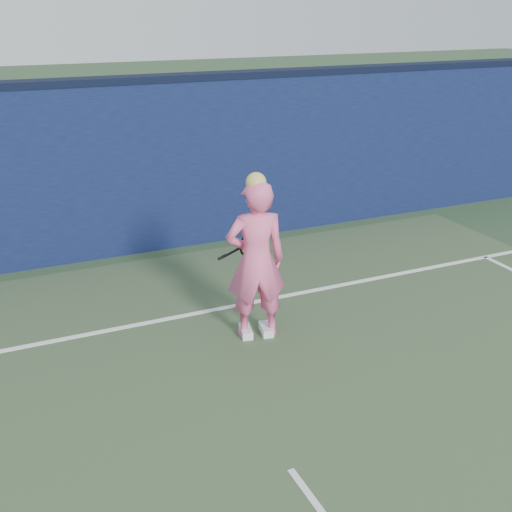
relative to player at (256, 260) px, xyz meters
name	(u,v)px	position (x,y,z in m)	size (l,w,h in m)	color
backstop_wall	(123,171)	(-0.69, 3.27, 0.33)	(24.00, 0.40, 2.50)	#0C1238
wall_cap	(116,80)	(-0.69, 3.27, 1.63)	(24.00, 0.42, 0.10)	black
player	(256,260)	(0.00, 0.00, 0.00)	(0.75, 0.57, 1.92)	pink
racket	(246,246)	(0.09, 0.47, -0.01)	(0.53, 0.15, 0.28)	black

